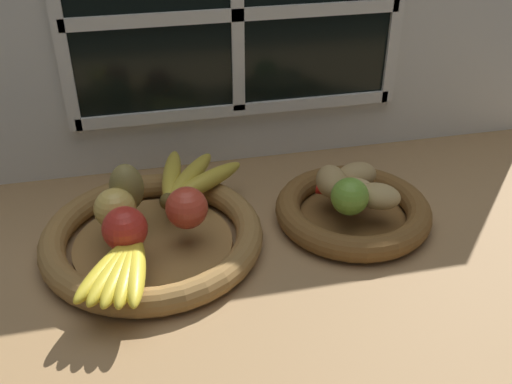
# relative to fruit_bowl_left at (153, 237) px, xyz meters

# --- Properties ---
(ground_plane) EXTENTS (1.40, 0.90, 0.03)m
(ground_plane) POSITION_rel_fruit_bowl_left_xyz_m (0.20, -0.01, -0.04)
(ground_plane) COLOR #9E774C
(back_wall) EXTENTS (1.40, 0.05, 0.55)m
(back_wall) POSITION_rel_fruit_bowl_left_xyz_m (0.20, 0.28, 0.26)
(back_wall) COLOR silver
(back_wall) RESTS_ON ground_plane
(fruit_bowl_left) EXTENTS (0.37, 0.37, 0.04)m
(fruit_bowl_left) POSITION_rel_fruit_bowl_left_xyz_m (0.00, 0.00, 0.00)
(fruit_bowl_left) COLOR olive
(fruit_bowl_left) RESTS_ON ground_plane
(fruit_bowl_right) EXTENTS (0.28, 0.28, 0.04)m
(fruit_bowl_right) POSITION_rel_fruit_bowl_left_xyz_m (0.36, 0.00, 0.00)
(fruit_bowl_right) COLOR brown
(fruit_bowl_right) RESTS_ON ground_plane
(apple_red_right) EXTENTS (0.07, 0.07, 0.07)m
(apple_red_right) POSITION_rel_fruit_bowl_left_xyz_m (0.06, -0.01, 0.06)
(apple_red_right) COLOR #CC422D
(apple_red_right) RESTS_ON fruit_bowl_left
(apple_golden_left) EXTENTS (0.07, 0.07, 0.07)m
(apple_golden_left) POSITION_rel_fruit_bowl_left_xyz_m (-0.05, 0.01, 0.06)
(apple_golden_left) COLOR #DBB756
(apple_golden_left) RESTS_ON fruit_bowl_left
(apple_red_front) EXTENTS (0.07, 0.07, 0.07)m
(apple_red_front) POSITION_rel_fruit_bowl_left_xyz_m (-0.04, -0.05, 0.06)
(apple_red_front) COLOR red
(apple_red_front) RESTS_ON fruit_bowl_left
(pear_brown) EXTENTS (0.06, 0.06, 0.09)m
(pear_brown) POSITION_rel_fruit_bowl_left_xyz_m (-0.03, 0.06, 0.07)
(pear_brown) COLOR olive
(pear_brown) RESTS_ON fruit_bowl_left
(banana_bunch_front) EXTENTS (0.12, 0.18, 0.03)m
(banana_bunch_front) POSITION_rel_fruit_bowl_left_xyz_m (-0.05, -0.12, 0.04)
(banana_bunch_front) COLOR yellow
(banana_bunch_front) RESTS_ON fruit_bowl_left
(banana_bunch_back) EXTENTS (0.17, 0.19, 0.03)m
(banana_bunch_back) POSITION_rel_fruit_bowl_left_xyz_m (0.08, 0.11, 0.04)
(banana_bunch_back) COLOR gold
(banana_bunch_back) RESTS_ON fruit_bowl_left
(potato_small) EXTENTS (0.09, 0.09, 0.04)m
(potato_small) POSITION_rel_fruit_bowl_left_xyz_m (0.39, -0.03, 0.05)
(potato_small) COLOR tan
(potato_small) RESTS_ON fruit_bowl_right
(potato_large) EXTENTS (0.08, 0.07, 0.04)m
(potato_large) POSITION_rel_fruit_bowl_left_xyz_m (0.36, 0.00, 0.04)
(potato_large) COLOR tan
(potato_large) RESTS_ON fruit_bowl_right
(potato_oblong) EXTENTS (0.06, 0.09, 0.05)m
(potato_oblong) POSITION_rel_fruit_bowl_left_xyz_m (0.32, 0.03, 0.05)
(potato_oblong) COLOR #A38451
(potato_oblong) RESTS_ON fruit_bowl_right
(potato_back) EXTENTS (0.08, 0.07, 0.05)m
(potato_back) POSITION_rel_fruit_bowl_left_xyz_m (0.38, 0.04, 0.05)
(potato_back) COLOR #A38451
(potato_back) RESTS_ON fruit_bowl_right
(lime_near) EXTENTS (0.06, 0.06, 0.06)m
(lime_near) POSITION_rel_fruit_bowl_left_xyz_m (0.33, -0.04, 0.06)
(lime_near) COLOR #6B9E33
(lime_near) RESTS_ON fruit_bowl_right
(chili_pepper) EXTENTS (0.11, 0.08, 0.02)m
(chili_pepper) POSITION_rel_fruit_bowl_left_xyz_m (0.35, 0.00, 0.03)
(chili_pepper) COLOR red
(chili_pepper) RESTS_ON fruit_bowl_right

